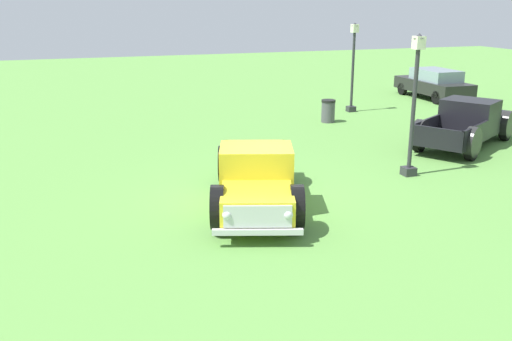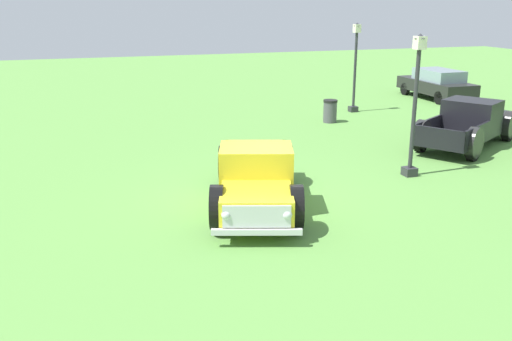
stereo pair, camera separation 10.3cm
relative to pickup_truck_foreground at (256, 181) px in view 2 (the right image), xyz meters
name	(u,v)px [view 2 (the right image)]	position (x,y,z in m)	size (l,w,h in m)	color
ground_plane	(260,197)	(-0.91, 0.40, -0.76)	(80.00, 80.00, 0.00)	#5B9342
pickup_truck_foreground	(256,181)	(0.00, 0.00, 0.00)	(5.49, 3.37, 1.58)	yellow
pickup_truck_behind_left	(471,123)	(-3.91, 9.32, 0.01)	(4.32, 5.43, 1.60)	black
sedan_distant_a	(437,83)	(-12.62, 14.07, 0.04)	(4.57, 1.89, 1.52)	black
lamp_post_near	(355,66)	(-10.76, 8.30, 1.34)	(0.36, 0.36, 3.99)	#2D2D33
lamp_post_far	(415,104)	(-1.29, 5.17, 1.38)	(0.36, 0.36, 4.07)	#2D2D33
trash_can	(330,111)	(-8.95, 6.25, -0.28)	(0.59, 0.59, 0.95)	#4C4C51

